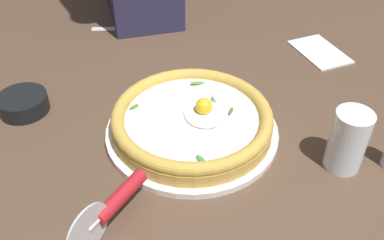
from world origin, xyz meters
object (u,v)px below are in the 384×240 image
Objects in this scene: side_bowl at (23,103)px; folded_napkin at (320,51)px; pizza at (192,119)px; pizza_cutter at (111,206)px; drinking_glass at (347,144)px; table_knife at (153,27)px.

side_bowl is 0.66m from folded_napkin.
pizza is 2.35× the size of pizza_cutter.
folded_napkin is (-0.21, 0.35, -0.03)m from pizza.
drinking_glass is at bearing 62.50° from side_bowl.
table_knife is at bearing 165.64° from pizza_cutter.
table_knife is at bearing 133.36° from side_bowl.
folded_napkin is (-0.07, 0.65, -0.01)m from side_bowl.
pizza is 0.26m from drinking_glass.
drinking_glass is at bearing 22.61° from table_knife.
side_bowl is 0.78× the size of pizza_cutter.
pizza_cutter is at bearing 25.12° from side_bowl.
pizza is at bearing -59.23° from folded_napkin.
table_knife is (-0.59, 0.15, -0.04)m from pizza_cutter.
drinking_glass is at bearing -20.73° from folded_napkin.
drinking_glass is (0.13, 0.22, 0.01)m from pizza.
folded_napkin is at bearing 96.20° from side_bowl.
table_knife is 0.60m from drinking_glass.
table_knife is at bearing -157.39° from drinking_glass.
side_bowl is 0.40× the size of table_knife.
table_knife is 0.42m from folded_napkin.
pizza_cutter reaches higher than table_knife.
pizza is 0.33m from side_bowl.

